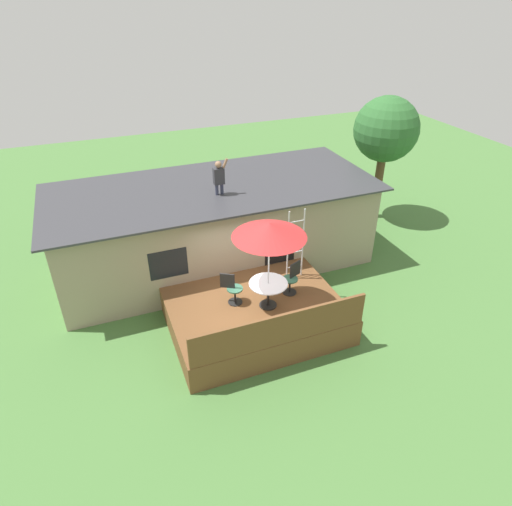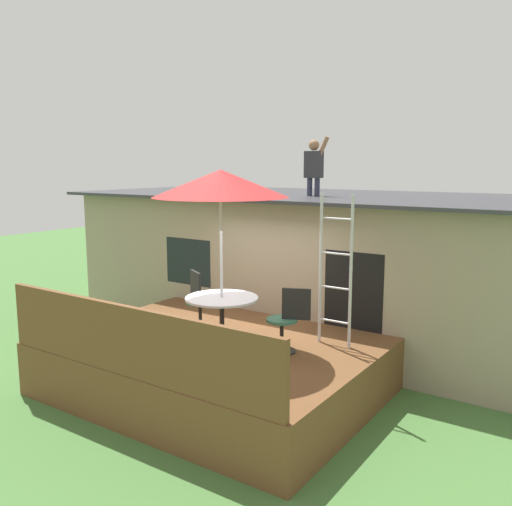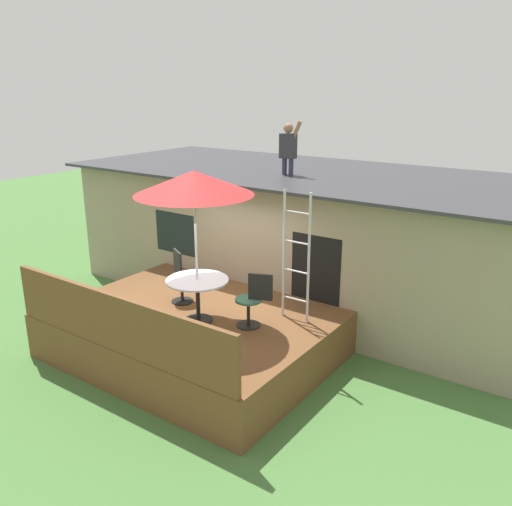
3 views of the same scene
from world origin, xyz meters
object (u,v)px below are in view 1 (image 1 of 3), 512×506
patio_table (268,288)px  person_figure (219,175)px  patio_chair_left (232,289)px  patio_chair_right (292,278)px  patio_umbrella (269,230)px  backyard_tree (386,131)px  step_ladder (295,245)px

patio_table → person_figure: 3.83m
patio_chair_left → patio_chair_right: size_ratio=1.00×
patio_chair_left → person_figure: bearing=108.3°
patio_table → patio_chair_left: 0.99m
patio_umbrella → patio_table: bearing=0.0°
patio_umbrella → patio_chair_left: size_ratio=2.76×
patio_chair_right → patio_chair_left: bearing=-27.0°
patio_table → backyard_tree: (6.83, 4.90, 2.21)m
patio_umbrella → patio_chair_right: size_ratio=2.76×
person_figure → patio_chair_left: person_figure is taller
patio_chair_left → patio_umbrella: bearing=-0.0°
backyard_tree → patio_umbrella: bearing=-144.3°
patio_chair_right → backyard_tree: backyard_tree is taller
backyard_tree → patio_chair_right: bearing=-142.7°
patio_chair_right → patio_table: bearing=0.0°
step_ladder → person_figure: person_figure is taller
patio_table → person_figure: (-0.27, 3.23, 2.04)m
step_ladder → patio_table: bearing=-141.1°
patio_umbrella → backyard_tree: 8.42m
step_ladder → patio_chair_right: 1.01m
patio_table → backyard_tree: 8.69m
patio_umbrella → patio_chair_left: (-0.85, 0.50, -1.89)m
patio_umbrella → backyard_tree: size_ratio=0.52×
patio_chair_left → backyard_tree: bearing=60.0°
person_figure → backyard_tree: backyard_tree is taller
patio_table → backyard_tree: size_ratio=0.21×
patio_umbrella → step_ladder: bearing=38.9°
step_ladder → patio_chair_right: size_ratio=2.39×
step_ladder → patio_umbrella: bearing=-141.1°
person_figure → patio_chair_right: size_ratio=1.21×
backyard_tree → step_ladder: bearing=-145.1°
step_ladder → person_figure: size_ratio=1.98×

